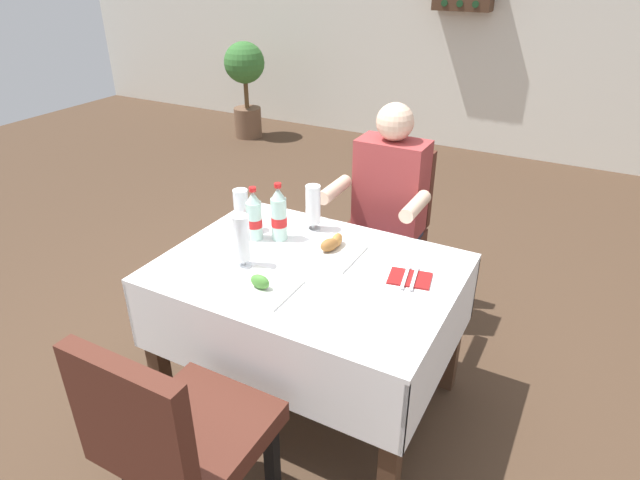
% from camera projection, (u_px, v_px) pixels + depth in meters
% --- Properties ---
extents(ground_plane, '(11.00, 11.00, 0.00)m').
position_uv_depth(ground_plane, '(290.00, 381.00, 2.72)').
color(ground_plane, '#473323').
extents(main_dining_table, '(1.23, 0.91, 0.73)m').
position_uv_depth(main_dining_table, '(309.00, 298.00, 2.36)').
color(main_dining_table, white).
rests_on(main_dining_table, ground).
extents(chair_far_diner_seat, '(0.44, 0.50, 0.97)m').
position_uv_depth(chair_far_diner_seat, '(383.00, 226.00, 3.02)').
color(chair_far_diner_seat, '#4C2319').
rests_on(chair_far_diner_seat, ground).
extents(chair_near_camera_side, '(0.44, 0.50, 0.97)m').
position_uv_depth(chair_near_camera_side, '(178.00, 436.00, 1.71)').
color(chair_near_camera_side, '#4C2319').
rests_on(chair_near_camera_side, ground).
extents(seated_diner_far, '(0.50, 0.46, 1.26)m').
position_uv_depth(seated_diner_far, '(385.00, 209.00, 2.85)').
color(seated_diner_far, '#282D42').
rests_on(seated_diner_far, ground).
extents(plate_near_camera, '(0.24, 0.24, 0.07)m').
position_uv_depth(plate_near_camera, '(263.00, 285.00, 2.13)').
color(plate_near_camera, white).
rests_on(plate_near_camera, main_dining_table).
extents(plate_far_diner, '(0.26, 0.26, 0.07)m').
position_uv_depth(plate_far_diner, '(330.00, 249.00, 2.38)').
color(plate_far_diner, white).
rests_on(plate_far_diner, main_dining_table).
extents(beer_glass_left, '(0.07, 0.07, 0.21)m').
position_uv_depth(beer_glass_left, '(241.00, 209.00, 2.53)').
color(beer_glass_left, white).
rests_on(beer_glass_left, main_dining_table).
extents(beer_glass_middle, '(0.07, 0.07, 0.22)m').
position_uv_depth(beer_glass_middle, '(313.00, 207.00, 2.54)').
color(beer_glass_middle, white).
rests_on(beer_glass_middle, main_dining_table).
extents(beer_glass_right, '(0.07, 0.07, 0.23)m').
position_uv_depth(beer_glass_right, '(242.00, 241.00, 2.23)').
color(beer_glass_right, white).
rests_on(beer_glass_right, main_dining_table).
extents(cola_bottle_primary, '(0.07, 0.07, 0.25)m').
position_uv_depth(cola_bottle_primary, '(254.00, 217.00, 2.46)').
color(cola_bottle_primary, silver).
rests_on(cola_bottle_primary, main_dining_table).
extents(cola_bottle_secondary, '(0.07, 0.07, 0.28)m').
position_uv_depth(cola_bottle_secondary, '(279.00, 215.00, 2.45)').
color(cola_bottle_secondary, silver).
rests_on(cola_bottle_secondary, main_dining_table).
extents(napkin_cutlery_set, '(0.19, 0.20, 0.01)m').
position_uv_depth(napkin_cutlery_set, '(410.00, 278.00, 2.19)').
color(napkin_cutlery_set, maroon).
rests_on(napkin_cutlery_set, main_dining_table).
extents(potted_plant_corner, '(0.45, 0.45, 1.06)m').
position_uv_depth(potted_plant_corner, '(245.00, 79.00, 6.02)').
color(potted_plant_corner, brown).
rests_on(potted_plant_corner, ground).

